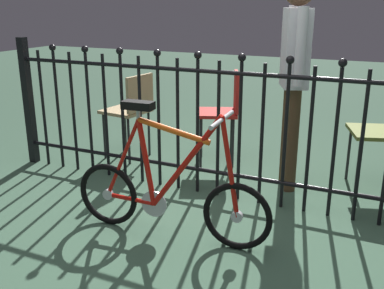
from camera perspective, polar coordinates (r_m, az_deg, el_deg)
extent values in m
plane|color=#375742|center=(3.10, -1.02, -10.83)|extent=(20.00, 20.00, 0.00)
cylinder|color=black|center=(4.49, -19.80, 4.42)|extent=(0.03, 0.03, 1.06)
sphere|color=black|center=(4.40, -20.57, 11.53)|extent=(0.06, 0.06, 0.06)
cylinder|color=black|center=(4.37, -18.18, 4.25)|extent=(0.03, 0.03, 1.06)
cylinder|color=black|center=(4.26, -16.47, 4.07)|extent=(0.03, 0.03, 1.06)
sphere|color=black|center=(4.17, -17.15, 11.58)|extent=(0.06, 0.06, 0.06)
cylinder|color=black|center=(4.15, -14.67, 3.88)|extent=(0.03, 0.03, 1.06)
cylinder|color=black|center=(4.04, -12.78, 3.67)|extent=(0.03, 0.03, 1.06)
sphere|color=black|center=(3.95, -13.33, 11.58)|extent=(0.06, 0.06, 0.06)
cylinder|color=black|center=(3.94, -10.79, 3.44)|extent=(0.03, 0.03, 1.06)
cylinder|color=black|center=(3.84, -8.69, 3.20)|extent=(0.03, 0.03, 1.06)
sphere|color=black|center=(3.75, -9.09, 11.53)|extent=(0.06, 0.06, 0.06)
cylinder|color=black|center=(3.75, -6.50, 2.94)|extent=(0.03, 0.03, 1.06)
cylinder|color=black|center=(3.67, -4.20, 2.67)|extent=(0.03, 0.03, 1.06)
sphere|color=black|center=(3.57, -4.40, 11.40)|extent=(0.06, 0.06, 0.06)
cylinder|color=black|center=(3.59, -1.80, 2.38)|extent=(0.03, 0.03, 1.06)
cylinder|color=black|center=(3.52, 0.71, 2.07)|extent=(0.03, 0.03, 1.06)
sphere|color=black|center=(3.41, 0.74, 11.17)|extent=(0.06, 0.06, 0.06)
cylinder|color=black|center=(3.46, 3.30, 1.75)|extent=(0.03, 0.03, 1.06)
cylinder|color=black|center=(3.40, 5.99, 1.41)|extent=(0.03, 0.03, 1.06)
sphere|color=black|center=(3.29, 6.31, 10.83)|extent=(0.06, 0.06, 0.06)
cylinder|color=black|center=(3.35, 8.77, 1.06)|extent=(0.03, 0.03, 1.06)
cylinder|color=black|center=(3.31, 11.62, 0.69)|extent=(0.03, 0.03, 1.06)
sphere|color=black|center=(3.20, 12.24, 10.35)|extent=(0.06, 0.06, 0.06)
cylinder|color=black|center=(3.28, 14.53, 0.32)|extent=(0.03, 0.03, 1.06)
cylinder|color=black|center=(3.26, 17.49, -0.07)|extent=(0.03, 0.03, 1.06)
sphere|color=black|center=(3.14, 18.43, 9.73)|extent=(0.06, 0.06, 0.06)
cylinder|color=black|center=(3.24, 20.49, -0.45)|extent=(0.03, 0.03, 1.06)
cylinder|color=black|center=(3.56, 3.54, -3.57)|extent=(3.82, 0.03, 0.03)
cylinder|color=black|center=(3.36, 3.79, 9.05)|extent=(3.82, 0.03, 0.03)
cube|color=black|center=(4.48, -19.87, 5.08)|extent=(0.07, 0.07, 1.17)
torus|color=black|center=(3.15, -10.50, -6.18)|extent=(0.44, 0.07, 0.44)
cylinder|color=silver|center=(3.15, -10.50, -6.18)|extent=(0.07, 0.03, 0.07)
torus|color=black|center=(2.81, 5.68, -9.00)|extent=(0.44, 0.07, 0.44)
cylinder|color=silver|center=(2.81, 5.68, -9.00)|extent=(0.07, 0.03, 0.07)
cylinder|color=red|center=(2.79, -0.78, -2.30)|extent=(0.48, 0.06, 0.65)
cylinder|color=#EA5914|center=(2.76, -2.37, 1.73)|extent=(0.48, 0.06, 0.14)
cylinder|color=red|center=(2.91, -5.75, -2.27)|extent=(0.13, 0.04, 0.57)
cylinder|color=red|center=(3.07, -7.73, -6.80)|extent=(0.35, 0.05, 0.04)
cylinder|color=red|center=(2.99, -8.71, -1.75)|extent=(0.28, 0.04, 0.56)
cylinder|color=red|center=(2.70, 4.77, -2.93)|extent=(0.14, 0.04, 0.63)
cylinder|color=silver|center=(2.63, 3.79, 3.36)|extent=(0.03, 0.03, 0.02)
cylinder|color=silver|center=(2.63, 3.79, 3.15)|extent=(0.05, 0.40, 0.03)
cylinder|color=silver|center=(2.84, -6.77, 3.84)|extent=(0.03, 0.03, 0.07)
cube|color=black|center=(2.83, -6.80, 4.93)|extent=(0.21, 0.10, 0.05)
cylinder|color=silver|center=(3.00, -4.81, -7.43)|extent=(0.18, 0.02, 0.18)
cylinder|color=black|center=(3.77, 20.13, -2.77)|extent=(0.02, 0.02, 0.46)
cylinder|color=black|center=(4.09, 19.10, -1.08)|extent=(0.02, 0.02, 0.46)
cube|color=olive|center=(3.90, 22.47, 1.44)|extent=(0.55, 0.55, 0.03)
cylinder|color=black|center=(4.47, -10.95, 1.05)|extent=(0.02, 0.02, 0.45)
cylinder|color=black|center=(4.69, -8.40, 1.96)|extent=(0.02, 0.02, 0.45)
cylinder|color=black|center=(4.27, -7.95, 0.44)|extent=(0.02, 0.02, 0.45)
cylinder|color=black|center=(4.50, -5.44, 1.41)|extent=(0.02, 0.02, 0.45)
cube|color=tan|center=(4.42, -8.32, 4.22)|extent=(0.43, 0.43, 0.03)
cube|color=tan|center=(4.27, -6.56, 6.42)|extent=(0.08, 0.37, 0.34)
cylinder|color=black|center=(4.14, 1.10, 0.17)|extent=(0.02, 0.02, 0.47)
cylinder|color=black|center=(4.42, 1.17, 1.30)|extent=(0.02, 0.02, 0.47)
cylinder|color=black|center=(4.14, 5.15, 0.12)|extent=(0.02, 0.02, 0.47)
cylinder|color=black|center=(4.42, 4.97, 1.26)|extent=(0.02, 0.02, 0.47)
cube|color=#A51E19|center=(4.21, 3.15, 3.99)|extent=(0.48, 0.48, 0.03)
cube|color=#A51E19|center=(4.17, 5.60, 6.65)|extent=(0.16, 0.33, 0.35)
cylinder|color=#4C3823|center=(3.67, 12.37, 0.44)|extent=(0.11, 0.11, 0.83)
cylinder|color=#4C3823|center=(3.82, 11.98, 1.15)|extent=(0.11, 0.11, 0.83)
cube|color=silver|center=(3.61, 12.91, 11.70)|extent=(0.28, 0.35, 0.59)
cylinder|color=silver|center=(3.41, 13.53, 11.84)|extent=(0.08, 0.08, 0.56)
cylinder|color=silver|center=(3.80, 12.41, 12.46)|extent=(0.08, 0.08, 0.56)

